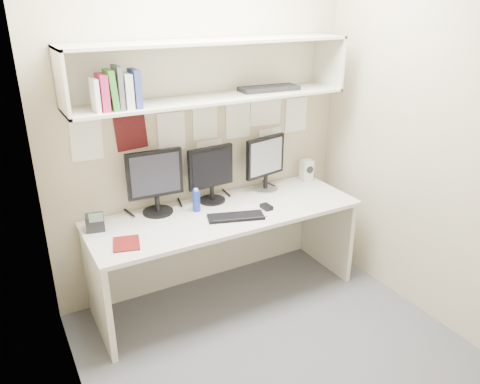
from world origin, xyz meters
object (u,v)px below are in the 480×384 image
monitor_left (155,180)px  maroon_notebook (126,244)px  monitor_center (211,172)px  speaker (307,170)px  monitor_right (265,161)px  desk (226,254)px  keyboard (236,217)px  desk_phone (95,222)px

monitor_left → maroon_notebook: (-0.34, -0.36, -0.25)m
monitor_center → speaker: size_ratio=2.40×
monitor_right → desk: bearing=-167.0°
monitor_left → keyboard: monitor_left is taller
desk → speaker: size_ratio=11.17×
monitor_center → desk: bearing=-93.7°
monitor_right → speaker: monitor_right is taller
monitor_left → monitor_right: monitor_left is taller
desk → keyboard: keyboard is taller
keyboard → speaker: (0.89, 0.37, 0.08)m
monitor_center → desk_phone: bearing=-179.9°
desk → monitor_left: 0.79m
desk → monitor_right: monitor_right is taller
desk → monitor_center: bearing=90.7°
monitor_center → keyboard: bearing=-91.9°
maroon_notebook → desk_phone: 0.32m
monitor_right → monitor_left: bearing=168.4°
desk → keyboard: (0.01, -0.14, 0.37)m
keyboard → maroon_notebook: size_ratio=1.98×
speaker → desk_phone: 1.80m
monitor_center → desk_phone: (-0.90, -0.07, -0.18)m
monitor_left → speaker: monitor_left is taller
desk → monitor_right: size_ratio=4.53×
desk → desk_phone: (-0.90, 0.15, 0.42)m
monitor_right → speaker: 0.45m
monitor_center → desk_phone: size_ratio=2.95×
monitor_left → monitor_center: bearing=2.9°
speaker → keyboard: bearing=-151.4°
monitor_right → desk_phone: bearing=171.3°
speaker → desk_phone: size_ratio=1.23×
desk → desk_phone: desk_phone is taller
monitor_center → keyboard: 0.43m
monitor_center → maroon_notebook: monitor_center is taller
speaker → monitor_center: bearing=-173.6°
desk → maroon_notebook: bearing=-169.4°
monitor_left → keyboard: 0.63m
speaker → maroon_notebook: size_ratio=0.89×
keyboard → desk_phone: desk_phone is taller
monitor_left → maroon_notebook: 0.56m
monitor_left → maroon_notebook: bearing=-130.0°
keyboard → speaker: speaker is taller
monitor_left → keyboard: size_ratio=1.18×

